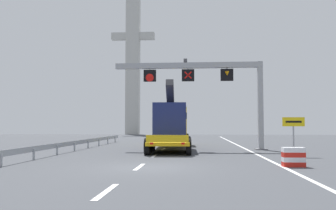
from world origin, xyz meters
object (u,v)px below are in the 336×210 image
object	(u,v)px
overhead_lane_gantry	(208,79)
bridge_pylon_distant	(133,53)
exit_sign_yellow	(293,127)
crash_barrier_striped	(293,157)
heavy_haul_truck_yellow	(172,124)

from	to	relation	value
overhead_lane_gantry	bridge_pylon_distant	xyz separation A→B (m)	(-14.04, 44.23, 11.26)
exit_sign_yellow	crash_barrier_striped	bearing A→B (deg)	-105.25
bridge_pylon_distant	crash_barrier_striped	bearing A→B (deg)	-72.51
overhead_lane_gantry	heavy_haul_truck_yellow	distance (m)	5.07
overhead_lane_gantry	crash_barrier_striped	bearing A→B (deg)	-72.99
crash_barrier_striped	bridge_pylon_distant	xyz separation A→B (m)	(-17.56, 55.75, 16.48)
crash_barrier_striped	heavy_haul_truck_yellow	bearing A→B (deg)	116.45
heavy_haul_truck_yellow	crash_barrier_striped	bearing A→B (deg)	-63.55
heavy_haul_truck_yellow	exit_sign_yellow	xyz separation A→B (m)	(8.15, -7.46, -0.15)
overhead_lane_gantry	crash_barrier_striped	size ratio (longest dim) A/B	11.91
heavy_haul_truck_yellow	crash_barrier_striped	distance (m)	14.85
exit_sign_yellow	bridge_pylon_distant	world-z (taller)	bridge_pylon_distant
overhead_lane_gantry	heavy_haul_truck_yellow	xyz separation A→B (m)	(-3.05, 1.70, -3.68)
bridge_pylon_distant	overhead_lane_gantry	bearing A→B (deg)	-72.39
exit_sign_yellow	crash_barrier_striped	size ratio (longest dim) A/B	2.40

